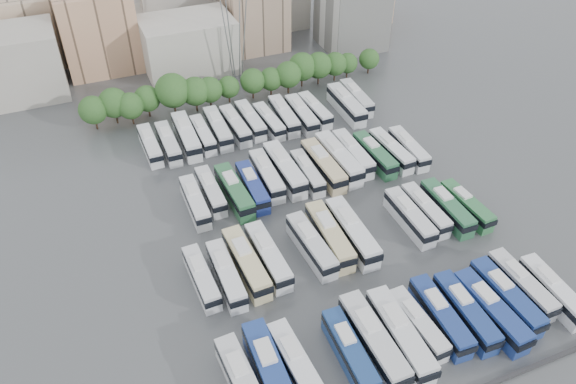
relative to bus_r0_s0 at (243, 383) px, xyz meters
name	(u,v)px	position (x,y,z in m)	size (l,w,h in m)	color
ground	(326,224)	(21.48, 22.82, -1.89)	(220.00, 220.00, 0.00)	#424447
tree_line	(229,84)	(19.25, 64.91, 2.42)	(65.30, 7.47, 8.75)	black
city_buildings	(169,19)	(14.02, 94.68, 5.98)	(102.00, 35.00, 20.00)	#9E998E
bus_r0_s0	(243,383)	(0.00, 0.00, 0.00)	(3.29, 12.39, 3.85)	silver
bus_r0_s1	(271,373)	(3.36, -0.04, 0.19)	(3.28, 13.55, 4.23)	navy
bus_r0_s2	(297,366)	(6.57, -0.21, -0.02)	(3.23, 12.22, 3.80)	silver
bus_r0_s4	(350,351)	(13.26, -0.79, -0.08)	(2.96, 11.85, 3.69)	navy
bus_r0_s5	(373,340)	(16.55, -0.62, 0.20)	(3.00, 13.61, 4.27)	silver
bus_r0_s6	(400,335)	(19.99, -1.16, 0.18)	(3.42, 13.57, 4.23)	silver
bus_r0_s7	(418,324)	(23.14, -0.32, -0.21)	(2.79, 10.96, 3.41)	silver
bus_r0_s8	(440,316)	(26.41, -0.47, -0.03)	(3.20, 12.20, 3.79)	navy
bus_r0_s9	(465,312)	(29.79, -1.10, -0.02)	(3.13, 12.26, 3.82)	navy
bus_r0_s10	(491,311)	(32.83, -2.24, 0.08)	(3.21, 12.85, 4.00)	navy
bus_r0_s11	(506,297)	(36.19, -1.12, 0.04)	(2.94, 12.54, 3.92)	navy
bus_r0_s12	(521,284)	(39.64, -0.08, -0.09)	(2.70, 11.72, 3.67)	silver
bus_r0_s13	(553,291)	(42.84, -2.57, -0.10)	(2.95, 11.69, 3.64)	white
bus_r1_s0	(201,277)	(0.00, 17.71, -0.20)	(2.75, 11.07, 3.45)	silver
bus_r1_s1	(226,275)	(3.27, 16.78, -0.07)	(2.64, 11.84, 3.71)	silver
bus_r1_s2	(246,263)	(6.52, 17.72, 0.09)	(3.31, 12.98, 4.04)	beige
bus_r1_s3	(268,256)	(9.85, 17.89, 0.01)	(2.99, 12.42, 3.88)	silver
bus_r1_s5	(311,245)	(16.48, 17.58, 0.00)	(3.22, 12.37, 3.85)	silver
bus_r1_s6	(330,236)	(19.73, 18.24, 0.13)	(3.38, 13.19, 4.11)	#CABC8B
bus_r1_s7	(352,232)	(23.15, 17.63, 0.19)	(3.15, 13.52, 4.23)	silver
bus_r1_s10	(410,217)	(33.13, 17.57, -0.06)	(2.70, 11.89, 3.72)	silver
bus_r1_s11	(425,210)	(36.35, 18.15, -0.16)	(2.46, 11.25, 3.53)	silver
bus_r1_s12	(447,207)	(39.71, 17.24, -0.04)	(2.77, 12.06, 3.77)	#2B6541
bus_r1_s13	(466,205)	(43.00, 16.60, -0.18)	(2.97, 11.19, 3.48)	#2F6F3F
bus_r2_s1	(195,202)	(3.41, 33.81, -0.14)	(2.56, 11.37, 3.56)	silver
bus_r2_s2	(211,191)	(6.52, 35.60, -0.18)	(2.48, 11.10, 3.48)	silver
bus_r2_s3	(234,191)	(9.97, 33.71, 0.04)	(3.21, 12.65, 3.94)	#2A623A
bus_r2_s4	(253,187)	(13.19, 33.92, -0.10)	(2.83, 11.67, 3.64)	navy
bus_r2_s5	(267,175)	(16.44, 35.88, -0.02)	(3.03, 12.22, 3.81)	silver
bus_r2_s6	(285,169)	(19.79, 36.09, 0.18)	(3.11, 13.49, 4.22)	silver
bus_r2_s7	(307,172)	(23.21, 34.21, -0.21)	(2.65, 10.95, 3.42)	silver
bus_r2_s8	(323,165)	(26.39, 34.61, 0.13)	(3.07, 13.13, 4.11)	#CDB98D
bus_r2_s9	(338,158)	(29.68, 35.38, 0.20)	(3.32, 13.67, 4.27)	silver
bus_r2_s10	(353,153)	(32.85, 36.03, 0.01)	(2.81, 12.35, 3.87)	silver
bus_r2_s11	(375,155)	(36.34, 34.33, -0.06)	(2.98, 11.96, 3.73)	#2B6540
bus_r2_s12	(391,150)	(39.74, 34.40, -0.09)	(3.10, 11.79, 3.66)	white
bus_r2_s13	(409,148)	(43.07, 33.83, -0.14)	(2.90, 11.44, 3.56)	silver
bus_r3_s0	(150,145)	(0.04, 52.68, -0.16)	(2.64, 11.26, 3.52)	silver
bus_r3_s1	(168,143)	(3.27, 51.96, -0.11)	(2.55, 11.59, 3.63)	silver
bus_r3_s2	(186,136)	(6.87, 52.74, 0.13)	(3.11, 13.18, 4.12)	silver
bus_r3_s3	(203,135)	(9.92, 52.49, -0.21)	(2.43, 10.90, 3.42)	silver
bus_r3_s4	(218,128)	(13.09, 53.26, 0.00)	(2.91, 12.30, 3.84)	silver
bus_r3_s5	(235,125)	(16.48, 53.09, -0.09)	(2.98, 11.78, 3.67)	silver
bus_r3_s6	(250,120)	(19.81, 53.78, -0.09)	(2.73, 11.71, 3.66)	silver
bus_r3_s7	(269,121)	(23.04, 52.22, -0.20)	(2.95, 11.11, 3.45)	silver
bus_r3_s8	(284,115)	(26.42, 52.82, -0.04)	(3.07, 12.12, 3.78)	silver
bus_r3_s9	(302,115)	(29.77, 51.80, -0.03)	(2.87, 12.12, 3.79)	silver
bus_r3_s10	(315,110)	(33.01, 52.63, -0.17)	(2.94, 11.29, 3.51)	silver
bus_r3_s12	(346,104)	(39.56, 51.74, 0.14)	(3.12, 13.22, 4.13)	silver
bus_r3_s13	(356,98)	(42.89, 53.77, -0.06)	(3.18, 12.00, 3.73)	silver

